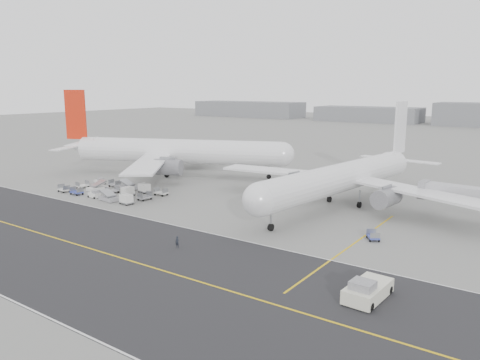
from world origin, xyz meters
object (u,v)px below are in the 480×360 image
Objects in this scene: airliner_a at (173,151)px; pushback_tug at (367,290)px; ground_crew_a at (177,242)px; airliner_b at (344,177)px; jet_bridge at (470,197)px.

pushback_tug is at bearing -144.44° from airliner_a.
airliner_b is at bearing 69.89° from ground_crew_a.
airliner_b is 6.30× the size of pushback_tug.
airliner_b is at bearing -173.18° from jet_bridge.
jet_bridge is at bearing -115.60° from airliner_a.
ground_crew_a is (-28.90, 0.66, -0.21)m from pushback_tug.
airliner_a is 3.60× the size of jet_bridge.
pushback_tug is at bearing -6.67° from ground_crew_a.
airliner_a is 73.35m from jet_bridge.
airliner_a is 59.32m from ground_crew_a.
pushback_tug is 28.91m from ground_crew_a.
pushback_tug is (69.52, -43.52, -5.42)m from airliner_a.
airliner_a is at bearing 151.33° from pushback_tug.
airliner_b is 39.38m from ground_crew_a.
pushback_tug reaches higher than ground_crew_a.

